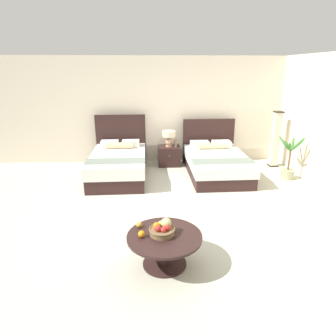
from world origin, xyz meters
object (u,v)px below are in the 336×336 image
Objects in this scene: bed_near_corner at (216,162)px; fruit_bowl at (163,229)px; potted_palm at (289,165)px; bed_near_window at (119,163)px; vase at (176,143)px; floor_lamp_corner at (276,139)px; loose_orange at (142,234)px; nightstand at (169,156)px; table_lamp at (169,136)px; loose_apple at (139,225)px; coffee_table at (165,243)px.

bed_near_corner is 3.59m from fruit_bowl.
fruit_bowl is 0.33× the size of potted_palm.
bed_near_window reaches higher than vase.
floor_lamp_corner is at bearing 18.55° from bed_near_corner.
nightstand is at bearing 81.97° from loose_orange.
nightstand is at bearing 166.38° from vase.
nightstand is 1.68× the size of fruit_bowl.
floor_lamp_corner reaches higher than potted_palm.
vase is at bearing 83.09° from fruit_bowl.
table_lamp is at bearing 82.01° from loose_orange.
fruit_bowl is at bearing -31.40° from loose_apple.
vase is 4.10m from coffee_table.
vase is at bearing 79.65° from loose_orange.
bed_near_window is 3.83× the size of nightstand.
loose_apple is 0.05× the size of floor_lamp_corner.
fruit_bowl reaches higher than loose_apple.
fruit_bowl reaches higher than coffee_table.
vase is at bearing 83.46° from coffee_table.
fruit_bowl is at bearing -94.54° from nightstand.
table_lamp is 0.43× the size of coffee_table.
potted_palm reaches higher than coffee_table.
vase is 0.13× the size of floor_lamp_corner.
potted_palm reaches higher than fruit_bowl.
bed_near_corner is 1.62m from potted_palm.
coffee_table is 11.05× the size of loose_orange.
bed_near_window is 1.51× the size of floor_lamp_corner.
coffee_table is (0.90, -3.35, -0.01)m from bed_near_window.
floor_lamp_corner reaches higher than nightstand.
loose_orange is (-0.26, -0.06, -0.03)m from fruit_bowl.
coffee_table is 0.19m from fruit_bowl.
loose_apple is (-0.79, -3.85, -0.12)m from vase.
fruit_bowl is 3.86× the size of loose_orange.
loose_apple is (-0.62, -3.89, 0.22)m from nightstand.
vase is 2.71m from potted_palm.
table_lamp reaches higher than loose_orange.
nightstand is at bearing 175.19° from floor_lamp_corner.
coffee_table is 0.94× the size of potted_palm.
coffee_table is at bearing -74.89° from bed_near_window.
loose_apple reaches higher than coffee_table.
nightstand is at bearing 156.43° from potted_palm.
floor_lamp_corner is at bearing 7.93° from bed_near_window.
floor_lamp_corner is at bearing -5.23° from table_lamp.
loose_orange is 5.08m from floor_lamp_corner.
bed_near_window is at bearing -172.07° from floor_lamp_corner.
coffee_table is 0.32m from loose_orange.
bed_near_window is at bearing -152.24° from vase.
fruit_bowl is (-0.49, -4.04, -0.09)m from vase.
floor_lamp_corner reaches higher than fruit_bowl.
bed_near_window is 3.19m from loose_apple.
loose_orange is (-0.58, -4.15, -0.29)m from table_lamp.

